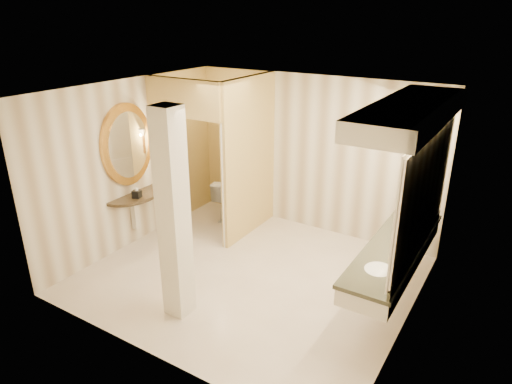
{
  "coord_description": "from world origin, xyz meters",
  "views": [
    {
      "loc": [
        3.15,
        -4.9,
        3.66
      ],
      "look_at": [
        -0.01,
        0.2,
        1.26
      ],
      "focal_mm": 32.0,
      "sensor_mm": 36.0,
      "label": 1
    }
  ],
  "objects": [
    {
      "name": "soap_bottle_b",
      "position": [
        1.93,
        0.66,
        0.94
      ],
      "size": [
        0.11,
        0.11,
        0.13
      ],
      "primitive_type": "imported",
      "rotation": [
        0.0,
        0.0,
        -0.06
      ],
      "color": "silver",
      "rests_on": "vanity"
    },
    {
      "name": "ceiling",
      "position": [
        0.0,
        0.0,
        2.7
      ],
      "size": [
        4.5,
        4.5,
        0.0
      ],
      "primitive_type": "plane",
      "rotation": [
        3.14,
        0.0,
        0.0
      ],
      "color": "white",
      "rests_on": "wall_back"
    },
    {
      "name": "soap_bottle_a",
      "position": [
        1.86,
        0.83,
        0.95
      ],
      "size": [
        0.07,
        0.08,
        0.14
      ],
      "primitive_type": "imported",
      "rotation": [
        0.0,
        0.0,
        0.19
      ],
      "color": "beige",
      "rests_on": "vanity"
    },
    {
      "name": "tissue_box",
      "position": [
        -2.01,
        -0.18,
        0.94
      ],
      "size": [
        0.15,
        0.15,
        0.12
      ],
      "primitive_type": "cube",
      "rotation": [
        0.0,
        0.0,
        0.28
      ],
      "color": "black",
      "rests_on": "console_shelf"
    },
    {
      "name": "toilet_closet",
      "position": [
        -1.13,
        0.97,
        1.39
      ],
      "size": [
        1.5,
        1.55,
        2.7
      ],
      "color": "#F4DE80",
      "rests_on": "floor"
    },
    {
      "name": "wall_front",
      "position": [
        0.0,
        -2.0,
        1.35
      ],
      "size": [
        4.5,
        0.02,
        2.7
      ],
      "primitive_type": "cube",
      "color": "silver",
      "rests_on": "floor"
    },
    {
      "name": "soap_bottle_c",
      "position": [
        1.9,
        0.54,
        0.98
      ],
      "size": [
        0.1,
        0.1,
        0.21
      ],
      "primitive_type": "imported",
      "rotation": [
        0.0,
        0.0,
        0.37
      ],
      "color": "#C6B28C",
      "rests_on": "vanity"
    },
    {
      "name": "wall_left",
      "position": [
        -2.25,
        0.0,
        1.35
      ],
      "size": [
        0.02,
        4.0,
        2.7
      ],
      "primitive_type": "cube",
      "color": "silver",
      "rests_on": "floor"
    },
    {
      "name": "floor",
      "position": [
        0.0,
        0.0,
        0.0
      ],
      "size": [
        4.5,
        4.5,
        0.0
      ],
      "primitive_type": "plane",
      "color": "#EFE2CF",
      "rests_on": "ground"
    },
    {
      "name": "vanity",
      "position": [
        1.98,
        0.4,
        1.63
      ],
      "size": [
        0.75,
        2.68,
        2.09
      ],
      "color": "silver",
      "rests_on": "floor"
    },
    {
      "name": "wall_back",
      "position": [
        0.0,
        2.0,
        1.35
      ],
      "size": [
        4.5,
        0.02,
        2.7
      ],
      "primitive_type": "cube",
      "color": "silver",
      "rests_on": "floor"
    },
    {
      "name": "console_shelf",
      "position": [
        -2.21,
        -0.1,
        1.35
      ],
      "size": [
        1.01,
        1.01,
        1.96
      ],
      "color": "black",
      "rests_on": "floor"
    },
    {
      "name": "toilet",
      "position": [
        -1.44,
        1.54,
        0.39
      ],
      "size": [
        0.61,
        0.85,
        0.78
      ],
      "primitive_type": "imported",
      "rotation": [
        0.0,
        0.0,
        3.38
      ],
      "color": "white",
      "rests_on": "floor"
    },
    {
      "name": "pillar",
      "position": [
        -0.31,
        -1.19,
        1.35
      ],
      "size": [
        0.3,
        0.3,
        2.7
      ],
      "primitive_type": "cube",
      "color": "silver",
      "rests_on": "floor"
    },
    {
      "name": "wall_sconce",
      "position": [
        -1.93,
        0.43,
        1.73
      ],
      "size": [
        0.14,
        0.14,
        0.42
      ],
      "color": "#BF803D",
      "rests_on": "toilet_closet"
    },
    {
      "name": "wall_right",
      "position": [
        2.25,
        0.0,
        1.35
      ],
      "size": [
        0.02,
        4.0,
        2.7
      ],
      "primitive_type": "cube",
      "color": "silver",
      "rests_on": "floor"
    }
  ]
}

